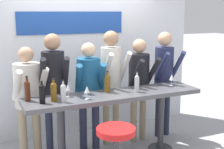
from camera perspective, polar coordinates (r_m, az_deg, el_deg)
back_wall at (r=5.37m, az=-5.26°, el=4.20°), size 4.08×0.12×2.77m
tasting_table at (r=4.32m, az=0.47°, el=-5.37°), size 2.48×0.57×0.96m
bar_stool at (r=3.66m, az=0.72°, el=-13.45°), size 0.47×0.47×0.78m
person_far_left at (r=4.44m, az=-15.12°, el=-3.00°), size 0.47×0.56×1.60m
person_left at (r=4.45m, az=-10.62°, el=-1.06°), size 0.43×0.56×1.77m
person_center_left at (r=4.59m, az=-4.24°, el=-1.88°), size 0.48×0.58×1.63m
person_center at (r=4.75m, az=-0.15°, el=0.13°), size 0.37×0.52×1.78m
person_center_right at (r=4.92m, az=4.99°, el=-0.72°), size 0.42×0.53×1.65m
person_right at (r=5.14m, az=9.52°, el=0.56°), size 0.37×0.51×1.75m
wine_bottle_0 at (r=4.30m, az=-0.83°, el=-1.49°), size 0.08×0.08×0.31m
wine_bottle_1 at (r=4.03m, az=-15.23°, el=-2.71°), size 0.07×0.07×0.32m
wine_bottle_2 at (r=4.34m, az=4.58°, el=-1.50°), size 0.07×0.07×0.29m
wine_bottle_3 at (r=3.88m, az=-12.67°, el=-3.33°), size 0.07×0.07×0.28m
wine_bottle_4 at (r=3.89m, az=-8.89°, el=-3.21°), size 0.07×0.07×0.28m
wine_bottle_5 at (r=3.94m, az=-10.61°, el=-2.97°), size 0.08×0.08×0.29m
wine_glass_0 at (r=4.13m, az=-8.04°, el=-2.38°), size 0.07×0.07×0.18m
wine_glass_1 at (r=3.98m, az=-4.60°, el=-2.82°), size 0.07×0.07×0.18m
wine_glass_2 at (r=4.78m, az=10.86°, el=-0.56°), size 0.07×0.07×0.18m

